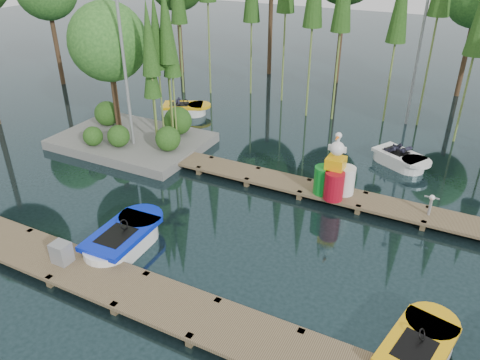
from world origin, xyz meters
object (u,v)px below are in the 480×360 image
at_px(boat_blue, 124,240).
at_px(drum_cluster, 335,177).
at_px(boat_yellow_far, 184,109).
at_px(yellow_barrel, 325,180).
at_px(island, 123,69).
at_px(utility_cabinet, 61,253).

relative_size(boat_blue, drum_cluster, 1.33).
xyz_separation_m(boat_yellow_far, yellow_barrel, (8.84, -4.72, 0.44)).
height_order(island, boat_yellow_far, island).
height_order(yellow_barrel, drum_cluster, drum_cluster).
height_order(boat_blue, utility_cabinet, boat_blue).
distance_m(utility_cabinet, drum_cluster, 8.70).
distance_m(boat_blue, yellow_barrel, 6.91).
xyz_separation_m(island, utility_cabinet, (4.01, -7.79, -2.59)).
xyz_separation_m(utility_cabinet, drum_cluster, (5.37, 6.84, 0.36)).
relative_size(yellow_barrel, drum_cluster, 0.36).
xyz_separation_m(island, yellow_barrel, (9.01, -0.79, -2.48)).
relative_size(boat_yellow_far, utility_cabinet, 4.65).
bearing_deg(boat_blue, island, 125.12).
bearing_deg(yellow_barrel, drum_cluster, -23.58).
distance_m(boat_yellow_far, drum_cluster, 10.45).
distance_m(island, boat_yellow_far, 4.90).
xyz_separation_m(boat_blue, boat_yellow_far, (-4.61, 10.17, -0.02)).
bearing_deg(utility_cabinet, boat_yellow_far, 108.13).
bearing_deg(boat_yellow_far, utility_cabinet, -78.01).
relative_size(boat_blue, boat_yellow_far, 1.08).
distance_m(island, yellow_barrel, 9.38).
xyz_separation_m(island, boat_blue, (4.79, -6.24, -2.90)).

